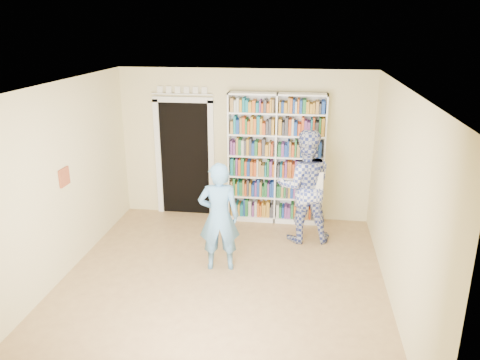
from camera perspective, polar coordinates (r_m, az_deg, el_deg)
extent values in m
plane|color=#916B46|center=(6.63, -2.34, -12.60)|extent=(5.00, 5.00, 0.00)
plane|color=white|center=(5.72, -2.70, 11.23)|extent=(5.00, 5.00, 0.00)
plane|color=beige|center=(8.40, 0.54, 4.25)|extent=(4.50, 0.00, 4.50)
plane|color=beige|center=(6.80, -21.51, -0.57)|extent=(0.00, 5.00, 5.00)
plane|color=beige|center=(6.07, 18.89, -2.50)|extent=(0.00, 5.00, 5.00)
cube|color=white|center=(8.25, 4.41, 2.54)|extent=(1.69, 0.32, 2.32)
cube|color=white|center=(8.25, 4.41, 2.54)|extent=(0.03, 0.32, 2.32)
cube|color=black|center=(8.67, -6.71, 2.53)|extent=(0.90, 0.03, 2.10)
cube|color=white|center=(8.79, -9.90, 2.60)|extent=(0.10, 0.06, 2.20)
cube|color=white|center=(8.55, -3.49, 2.38)|extent=(0.10, 0.06, 2.20)
cube|color=white|center=(8.42, -7.02, 9.71)|extent=(1.10, 0.06, 0.10)
cube|color=white|center=(8.40, -7.06, 10.37)|extent=(1.10, 0.08, 0.02)
cube|color=brown|center=(6.94, -20.63, 0.34)|extent=(0.03, 0.25, 0.25)
imported|color=#558DBE|center=(6.69, -2.57, -4.52)|extent=(0.65, 0.48, 1.61)
imported|color=#2F3E92|center=(7.60, 7.87, -0.77)|extent=(1.00, 0.83, 1.87)
cube|color=white|center=(7.37, 9.29, -0.29)|extent=(0.21, 0.10, 0.32)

